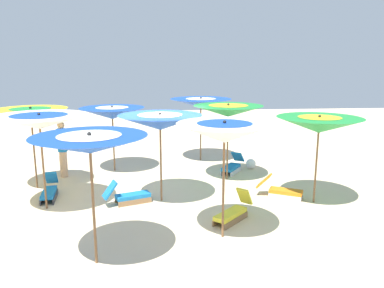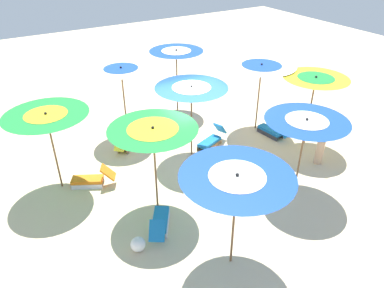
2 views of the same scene
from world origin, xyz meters
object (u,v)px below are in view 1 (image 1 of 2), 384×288
at_px(lounger_2, 232,166).
at_px(beachgoer_0, 62,148).
at_px(beach_umbrella_0, 31,115).
at_px(beach_umbrella_4, 160,122).
at_px(lounger_0, 129,195).
at_px(lounger_1, 233,212).
at_px(lounger_3, 49,191).
at_px(beach_umbrella_8, 319,125).
at_px(beach_umbrella_1, 39,122).
at_px(beach_umbrella_2, 90,144).
at_px(beach_umbrella_3, 112,113).
at_px(beach_umbrella_7, 228,111).
at_px(beach_ball, 251,164).
at_px(beach_umbrella_5, 224,133).
at_px(lounger_4, 282,190).
at_px(beach_umbrella_6, 201,103).

bearing_deg(lounger_2, beachgoer_0, -56.94).
distance_m(beach_umbrella_0, beach_umbrella_4, 3.86).
height_order(lounger_0, lounger_1, lounger_1).
height_order(lounger_3, beachgoer_0, beachgoer_0).
distance_m(beach_umbrella_8, lounger_0, 5.17).
xyz_separation_m(beach_umbrella_1, beach_umbrella_2, (-2.80, -1.66, 0.02)).
relative_size(beach_umbrella_3, beach_umbrella_7, 0.92).
distance_m(beach_umbrella_7, beach_ball, 2.49).
xyz_separation_m(beach_umbrella_2, beach_umbrella_5, (0.85, -2.48, 0.00)).
height_order(beach_umbrella_1, lounger_4, beach_umbrella_1).
bearing_deg(beach_umbrella_6, beachgoer_0, 110.54).
bearing_deg(beach_umbrella_1, beach_umbrella_4, -84.00).
distance_m(beach_umbrella_2, lounger_2, 6.92).
xyz_separation_m(lounger_1, lounger_4, (1.37, -1.61, 0.00)).
distance_m(lounger_1, lounger_3, 5.01).
bearing_deg(beach_umbrella_2, lounger_1, -59.74).
bearing_deg(beachgoer_0, lounger_3, 124.58).
distance_m(beach_umbrella_3, beach_umbrella_6, 3.27).
bearing_deg(beach_umbrella_3, beach_umbrella_5, -151.82).
bearing_deg(beach_umbrella_4, beach_umbrella_6, -19.86).
bearing_deg(beach_umbrella_3, lounger_0, -167.18).
relative_size(beach_umbrella_0, beach_umbrella_5, 0.96).
relative_size(beach_umbrella_7, lounger_3, 1.89).
bearing_deg(beachgoer_0, beach_umbrella_4, 174.06).
distance_m(lounger_3, lounger_4, 6.27).
bearing_deg(beach_umbrella_7, beach_umbrella_8, -138.65).
distance_m(beach_umbrella_5, beach_umbrella_7, 4.04).
xyz_separation_m(beach_umbrella_0, lounger_3, (-0.92, -0.60, -1.95)).
height_order(beach_umbrella_6, beachgoer_0, beach_umbrella_6).
height_order(lounger_0, beachgoer_0, beachgoer_0).
distance_m(beach_umbrella_3, lounger_4, 5.95).
xyz_separation_m(beach_umbrella_2, beach_ball, (5.92, -4.31, -2.06)).
bearing_deg(beach_umbrella_1, beach_umbrella_0, 23.61).
height_order(beach_umbrella_1, beach_umbrella_6, beach_umbrella_1).
height_order(beach_umbrella_0, beach_umbrella_1, beach_umbrella_1).
bearing_deg(lounger_3, beach_umbrella_4, 74.38).
bearing_deg(beach_umbrella_8, beach_umbrella_1, 88.66).
xyz_separation_m(beach_umbrella_8, beachgoer_0, (2.90, 7.06, -1.12)).
relative_size(beach_umbrella_1, beach_umbrella_8, 1.05).
height_order(lounger_0, beach_ball, lounger_0).
bearing_deg(beach_umbrella_8, beachgoer_0, 67.69).
bearing_deg(beach_ball, beach_umbrella_7, 136.96).
height_order(beach_umbrella_1, beach_umbrella_4, beach_umbrella_1).
xyz_separation_m(beach_umbrella_7, lounger_2, (0.75, -0.31, -1.95)).
relative_size(beach_umbrella_3, beachgoer_0, 1.24).
height_order(beach_umbrella_2, lounger_0, beach_umbrella_2).
distance_m(beach_umbrella_4, beach_umbrella_6, 4.42).
bearing_deg(beach_umbrella_0, beach_umbrella_4, -110.75).
bearing_deg(beach_umbrella_7, beach_umbrella_5, 168.56).
xyz_separation_m(beach_umbrella_2, lounger_1, (1.66, -2.85, -2.02)).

